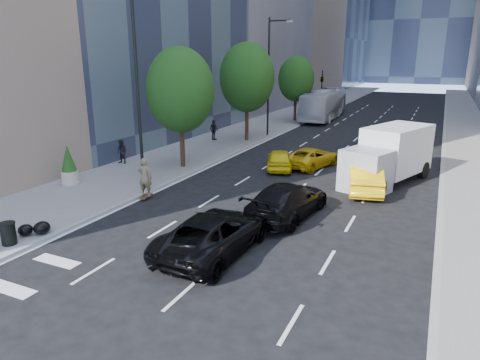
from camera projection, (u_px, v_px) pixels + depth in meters
The scene contains 23 objects.
ground at pixel (215, 240), 16.89m from camera, with size 160.00×160.00×0.00m, color black.
sidewalk_left at pixel (273, 122), 46.63m from camera, with size 6.00×120.00×0.15m, color slate.
sidewalk_right at pixel (468, 135), 38.87m from camera, with size 4.00×120.00×0.15m, color slate.
lamp_near at pixel (140, 81), 21.33m from camera, with size 2.13×0.22×10.00m.
lamp_far at pixel (270, 70), 36.98m from camera, with size 2.13×0.22×10.00m.
tree_near at pixel (180, 90), 26.27m from camera, with size 4.20×4.20×7.46m.
tree_mid at pixel (247, 78), 34.87m from camera, with size 4.50×4.50×7.99m.
tree_far at pixel (296, 79), 46.37m from camera, with size 3.90×3.90×6.92m.
traffic_signal at pixel (322, 79), 53.11m from camera, with size 2.48×0.53×5.20m.
skateboarder at pixel (145, 180), 21.50m from camera, with size 0.73×0.48×2.00m, color #6F6445.
black_sedan_lincoln at pixel (214, 233), 15.60m from camera, with size 2.52×5.45×1.52m, color black.
black_sedan_mercedes at pixel (287, 200), 19.10m from camera, with size 2.20×5.41×1.57m, color black.
taxi_a at pixel (280, 159), 27.32m from camera, with size 1.55×3.85×1.31m, color yellow.
taxi_b at pixel (364, 177), 22.78m from camera, with size 1.64×4.71×1.55m, color yellow.
taxi_c at pixel (312, 157), 27.95m from camera, with size 2.09×4.54×1.26m, color gold.
taxi_d at pixel (371, 140), 33.40m from camera, with size 1.84×4.53×1.31m, color orange.
city_bus at pixel (324, 104), 49.04m from camera, with size 2.87×12.25×3.41m, color silver.
box_truck at pixel (389, 155), 24.14m from camera, with size 4.51×7.00×3.16m.
pedestrian_a at pixel (122, 152), 28.06m from camera, with size 0.76×0.59×1.57m, color black.
pedestrian_b at pixel (214, 130), 36.07m from camera, with size 1.00×0.42×1.71m, color black.
trash_can at pixel (8, 234), 16.04m from camera, with size 0.55×0.55×0.82m, color black.
planter_shrub at pixel (69, 165), 23.56m from camera, with size 0.91×0.91×2.19m.
garbage_bags at pixel (35, 229), 16.95m from camera, with size 1.05×1.01×0.52m.
Camera 1 is at (7.50, -13.67, 6.97)m, focal length 32.00 mm.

